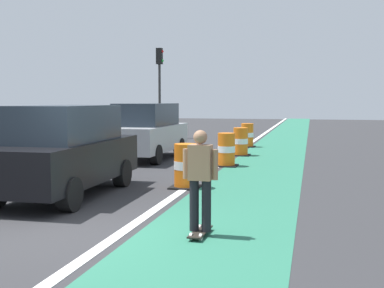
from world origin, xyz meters
The scene contains 12 objects.
ground_plane centered at (0.00, 0.00, 0.00)m, with size 100.00×100.00×0.00m, color #2D2D30.
bike_lane_strip centered at (2.40, 12.00, 0.00)m, with size 2.50×80.00×0.01m, color #286B51.
lane_divider_stripe centered at (0.90, 12.00, 0.01)m, with size 0.20×80.00×0.01m, color silver.
skateboarder_on_lane centered at (2.18, 0.32, 0.91)m, with size 0.57×0.81×1.69m.
parked_suv_nearest centered at (-1.51, 2.80, 1.04)m, with size 1.98×4.63×2.04m.
parked_suv_second centered at (-1.98, 9.85, 1.04)m, with size 1.96×4.62×2.04m.
traffic_barrel_front centered at (0.87, 4.44, 0.53)m, with size 0.73×0.73×1.09m.
traffic_barrel_mid centered at (1.18, 8.62, 0.53)m, with size 0.73×0.73×1.09m.
traffic_barrel_back centered at (1.19, 11.82, 0.53)m, with size 0.73×0.73×1.09m.
traffic_barrel_far centered at (0.99, 15.42, 0.53)m, with size 0.73×0.73×1.09m.
traffic_light_corner centered at (-4.59, 19.72, 3.50)m, with size 0.41×0.32×5.10m.
pedestrian_crossing centered at (-4.76, 13.62, 0.86)m, with size 0.34×0.20×1.61m.
Camera 1 is at (3.87, -7.14, 2.15)m, focal length 45.91 mm.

